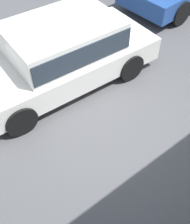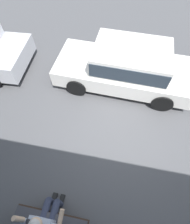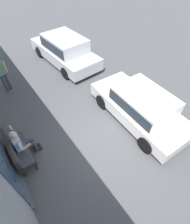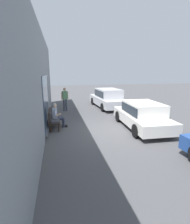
{
  "view_description": "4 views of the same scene",
  "coord_description": "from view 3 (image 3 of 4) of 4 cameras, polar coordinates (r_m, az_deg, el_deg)",
  "views": [
    {
      "loc": [
        2.4,
        2.6,
        4.19
      ],
      "look_at": [
        0.58,
        0.25,
        0.9
      ],
      "focal_mm": 45.0,
      "sensor_mm": 36.0,
      "label": 1
    },
    {
      "loc": [
        0.19,
        2.6,
        4.44
      ],
      "look_at": [
        0.63,
        0.35,
        0.93
      ],
      "focal_mm": 28.0,
      "sensor_mm": 36.0,
      "label": 2
    },
    {
      "loc": [
        -2.81,
        2.6,
        5.41
      ],
      "look_at": [
        0.63,
        0.11,
        0.95
      ],
      "focal_mm": 28.0,
      "sensor_mm": 36.0,
      "label": 3
    },
    {
      "loc": [
        -7.97,
        2.6,
        2.9
      ],
      "look_at": [
        0.39,
        0.79,
        0.9
      ],
      "focal_mm": 28.0,
      "sensor_mm": 36.0,
      "label": 4
    }
  ],
  "objects": [
    {
      "name": "ground_plane",
      "position": [
        6.62,
        4.02,
        -8.45
      ],
      "size": [
        60.0,
        60.0,
        0.0
      ],
      "primitive_type": "plane",
      "color": "#4C4C4F"
    },
    {
      "name": "bench",
      "position": [
        6.21,
        -24.27,
        -11.21
      ],
      "size": [
        1.48,
        0.55,
        0.98
      ],
      "color": "#332319",
      "rests_on": "ground_plane"
    },
    {
      "name": "person_on_phone",
      "position": [
        6.14,
        -22.94,
        -9.21
      ],
      "size": [
        0.73,
        0.74,
        1.31
      ],
      "color": "#2D3347",
      "rests_on": "ground_plane"
    },
    {
      "name": "parked_car_mid",
      "position": [
        6.9,
        14.71,
        2.09
      ],
      "size": [
        4.27,
        1.97,
        1.37
      ],
      "color": "white",
      "rests_on": "ground_plane"
    },
    {
      "name": "parked_car_far",
      "position": [
        10.4,
        -9.89,
        19.65
      ],
      "size": [
        4.73,
        2.15,
        1.52
      ],
      "color": "silver",
      "rests_on": "ground_plane"
    },
    {
      "name": "pedestrian_standing",
      "position": [
        9.01,
        -28.24,
        11.61
      ],
      "size": [
        0.31,
        0.52,
        1.73
      ],
      "color": "#383D4C",
      "rests_on": "ground_plane"
    }
  ]
}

